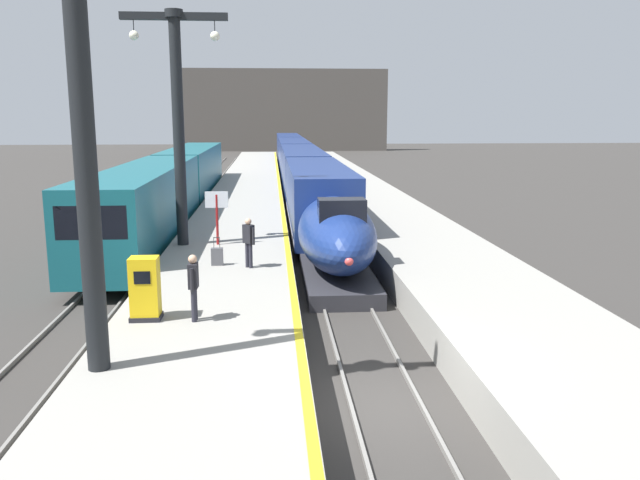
% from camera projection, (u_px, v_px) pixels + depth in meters
% --- Properties ---
extents(ground_plane, '(260.00, 260.00, 0.00)m').
position_uv_depth(ground_plane, '(385.00, 407.00, 13.80)').
color(ground_plane, '#33302D').
extents(platform_left, '(4.80, 110.00, 1.05)m').
position_uv_depth(platform_left, '(243.00, 213.00, 37.64)').
color(platform_left, gray).
rests_on(platform_left, ground).
extents(platform_right, '(4.80, 110.00, 1.05)m').
position_uv_depth(platform_right, '(380.00, 212.00, 38.24)').
color(platform_right, gray).
rests_on(platform_right, ground).
extents(platform_left_safety_stripe, '(0.20, 107.80, 0.01)m').
position_uv_depth(platform_left_safety_stripe, '(282.00, 204.00, 37.71)').
color(platform_left_safety_stripe, yellow).
rests_on(platform_left_safety_stripe, platform_left).
extents(rail_main_left, '(0.08, 110.00, 0.12)m').
position_uv_depth(rail_main_left, '(297.00, 213.00, 40.66)').
color(rail_main_left, slate).
rests_on(rail_main_left, ground).
extents(rail_main_right, '(0.08, 110.00, 0.12)m').
position_uv_depth(rail_main_right, '(321.00, 213.00, 40.77)').
color(rail_main_right, slate).
rests_on(rail_main_right, ground).
extents(rail_secondary_left, '(0.08, 110.00, 0.12)m').
position_uv_depth(rail_secondary_left, '(167.00, 215.00, 40.06)').
color(rail_secondary_left, slate).
rests_on(rail_secondary_left, ground).
extents(rail_secondary_right, '(0.08, 110.00, 0.12)m').
position_uv_depth(rail_secondary_right, '(191.00, 215.00, 40.17)').
color(rail_secondary_right, slate).
rests_on(rail_secondary_right, ground).
extents(highspeed_train_main, '(2.92, 76.43, 3.60)m').
position_uv_depth(highspeed_train_main, '(298.00, 164.00, 56.47)').
color(highspeed_train_main, navy).
rests_on(highspeed_train_main, ground).
extents(regional_train_adjacent, '(2.85, 36.60, 3.80)m').
position_uv_depth(regional_train_adjacent, '(174.00, 184.00, 38.43)').
color(regional_train_adjacent, '#145660').
rests_on(regional_train_adjacent, ground).
extents(station_column_near, '(4.00, 0.68, 8.55)m').
position_uv_depth(station_column_near, '(82.00, 108.00, 12.18)').
color(station_column_near, black).
rests_on(station_column_near, platform_left).
extents(station_column_mid, '(4.00, 0.68, 8.94)m').
position_uv_depth(station_column_mid, '(178.00, 106.00, 24.78)').
color(station_column_mid, black).
rests_on(station_column_mid, platform_left).
extents(passenger_near_edge, '(0.42, 0.44, 1.69)m').
position_uv_depth(passenger_near_edge, '(249.00, 239.00, 21.69)').
color(passenger_near_edge, '#23232D').
rests_on(passenger_near_edge, platform_left).
extents(passenger_mid_platform, '(0.23, 0.57, 1.69)m').
position_uv_depth(passenger_mid_platform, '(193.00, 282.00, 16.04)').
color(passenger_mid_platform, '#23232D').
rests_on(passenger_mid_platform, platform_left).
extents(rolling_suitcase, '(0.40, 0.22, 0.98)m').
position_uv_depth(rolling_suitcase, '(217.00, 257.00, 22.17)').
color(rolling_suitcase, '#4C4C51').
rests_on(rolling_suitcase, platform_left).
extents(ticket_machine_yellow, '(0.76, 0.62, 1.60)m').
position_uv_depth(ticket_machine_yellow, '(145.00, 291.00, 16.19)').
color(ticket_machine_yellow, yellow).
rests_on(ticket_machine_yellow, platform_left).
extents(departure_info_board, '(0.90, 0.10, 2.12)m').
position_uv_depth(departure_info_board, '(217.00, 207.00, 25.52)').
color(departure_info_board, maroon).
rests_on(departure_info_board, platform_left).
extents(terminus_back_wall, '(36.00, 2.00, 14.00)m').
position_uv_depth(terminus_back_wall, '(284.00, 110.00, 112.35)').
color(terminus_back_wall, '#4C4742').
rests_on(terminus_back_wall, ground).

